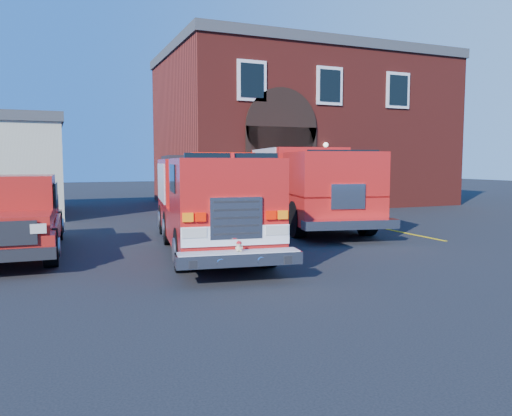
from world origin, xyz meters
name	(u,v)px	position (x,y,z in m)	size (l,w,h in m)	color
ground	(238,254)	(0.00, 0.00, 0.00)	(100.00, 100.00, 0.00)	black
parking_stripe_near	(413,234)	(6.50, 1.00, 0.00)	(0.12, 3.00, 0.01)	#E5BA0C
parking_stripe_mid	(360,224)	(6.50, 4.00, 0.00)	(0.12, 3.00, 0.01)	#E5BA0C
parking_stripe_far	(321,216)	(6.50, 7.00, 0.00)	(0.12, 3.00, 0.01)	#E5BA0C
fire_station	(299,130)	(8.99, 13.98, 4.25)	(15.20, 10.20, 8.45)	maroon
fire_engine	(207,200)	(-0.52, 1.11, 1.35)	(3.54, 8.68, 2.60)	black
pickup_truck	(13,217)	(-5.41, 2.15, 0.97)	(2.51, 6.35, 2.05)	black
secondary_truck	(306,183)	(4.44, 4.63, 1.58)	(4.48, 9.33, 2.91)	black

